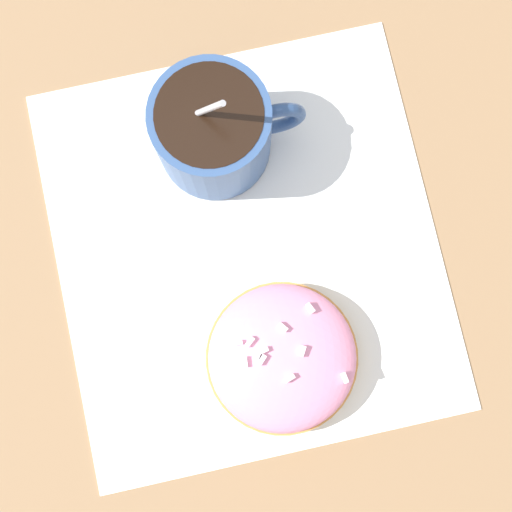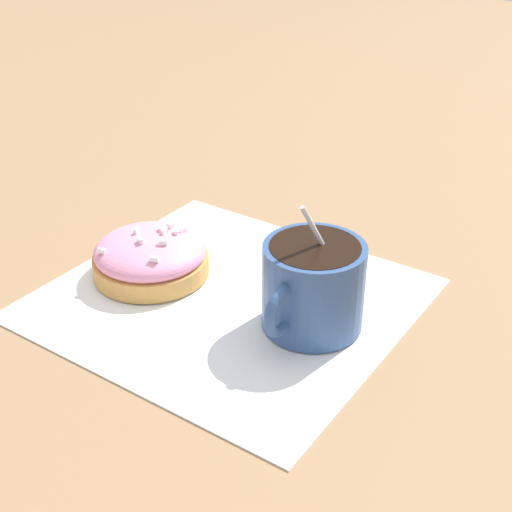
# 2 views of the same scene
# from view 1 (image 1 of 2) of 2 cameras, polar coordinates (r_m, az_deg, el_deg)

# --- Properties ---
(ground_plane) EXTENTS (3.00, 3.00, 0.00)m
(ground_plane) POSITION_cam_1_polar(r_m,az_deg,el_deg) (0.51, -0.72, 0.57)
(ground_plane) COLOR #93704C
(paper_napkin) EXTENTS (0.31, 0.29, 0.00)m
(paper_napkin) POSITION_cam_1_polar(r_m,az_deg,el_deg) (0.51, -0.72, 0.59)
(paper_napkin) COLOR white
(paper_napkin) RESTS_ON ground_plane
(coffee_cup) EXTENTS (0.08, 0.11, 0.11)m
(coffee_cup) POSITION_cam_1_polar(r_m,az_deg,el_deg) (0.49, -3.68, 9.95)
(coffee_cup) COLOR #335184
(coffee_cup) RESTS_ON paper_napkin
(frosted_pastry) EXTENTS (0.10, 0.10, 0.04)m
(frosted_pastry) POSITION_cam_1_polar(r_m,az_deg,el_deg) (0.49, 2.15, -8.12)
(frosted_pastry) COLOR #D19347
(frosted_pastry) RESTS_ON paper_napkin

